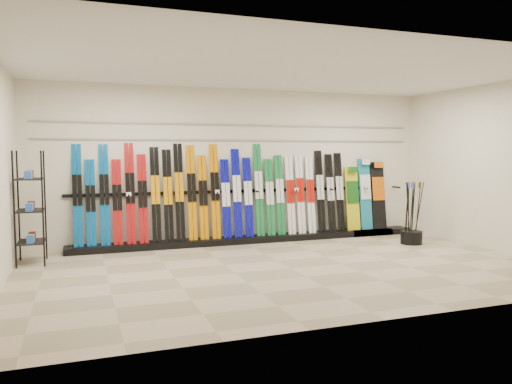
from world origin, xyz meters
name	(u,v)px	position (x,y,z in m)	size (l,w,h in m)	color
floor	(291,268)	(0.00, 0.00, 0.00)	(8.00, 8.00, 0.00)	gray
back_wall	(240,166)	(0.00, 2.50, 1.50)	(8.00, 8.00, 0.00)	beige
right_wall	(498,167)	(4.00, 0.00, 1.50)	(5.00, 5.00, 0.00)	beige
ceiling	(292,69)	(0.00, 0.00, 3.00)	(8.00, 8.00, 0.00)	silver
ski_rack_base	(255,239)	(0.22, 2.28, 0.06)	(8.00, 0.40, 0.12)	black
skis	(219,195)	(-0.48, 2.36, 0.95)	(5.36, 0.29, 1.82)	#025198
snowboards	(366,196)	(2.79, 2.35, 0.83)	(0.95, 0.23, 1.51)	gold
accessory_rack	(30,207)	(-3.75, 1.70, 0.90)	(0.40, 0.60, 1.80)	black
pole_bin	(411,237)	(3.01, 1.08, 0.12)	(0.41, 0.41, 0.25)	black
ski_poles	(411,213)	(2.99, 1.07, 0.61)	(0.39, 0.24, 1.18)	black
slatwall_rail_0	(240,140)	(0.00, 2.48, 2.00)	(7.60, 0.02, 0.03)	gray
slatwall_rail_1	(240,125)	(0.00, 2.48, 2.30)	(7.60, 0.02, 0.03)	gray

